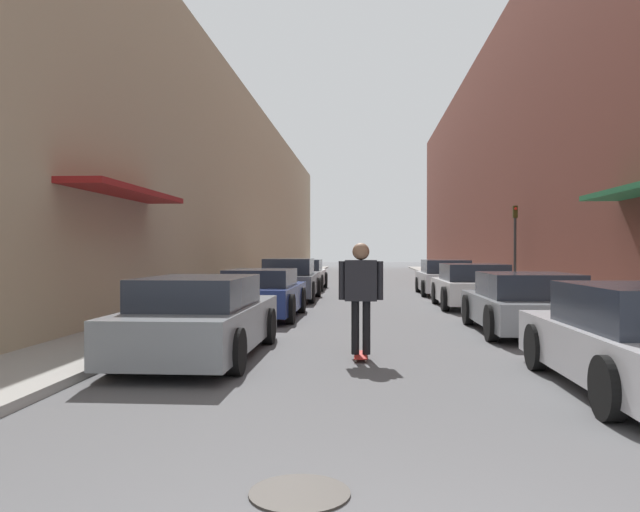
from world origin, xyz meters
name	(u,v)px	position (x,y,z in m)	size (l,w,h in m)	color
ground	(372,291)	(0.00, 23.43, 0.00)	(128.89, 128.89, 0.00)	#515154
curb_strip_left	(278,282)	(-4.79, 29.29, 0.06)	(1.80, 58.59, 0.12)	gray
curb_strip_right	(466,283)	(4.79, 29.29, 0.06)	(1.80, 58.59, 0.12)	gray
building_row_left	(222,195)	(-7.69, 29.29, 4.55)	(4.90, 58.59, 9.09)	tan
building_row_right	(525,163)	(7.69, 29.29, 6.05)	(4.90, 58.59, 12.09)	brown
parked_car_left_0	(201,318)	(-2.83, 7.01, 0.62)	(1.86, 4.56, 1.27)	gray
parked_car_left_1	(262,294)	(-2.83, 12.72, 0.60)	(1.88, 4.08, 1.21)	navy
parked_car_left_2	(290,280)	(-2.83, 18.41, 0.68)	(1.89, 4.47, 1.40)	#515459
parked_car_left_3	(303,275)	(-2.95, 24.02, 0.63)	(1.93, 4.42, 1.30)	silver
parked_car_right_1	(526,304)	(2.96, 10.29, 0.60)	(2.04, 4.21, 1.22)	gray
parked_car_right_2	(473,286)	(2.86, 15.94, 0.63)	(2.07, 3.96, 1.29)	silver
parked_car_right_3	(445,278)	(2.73, 21.37, 0.63)	(1.97, 4.19, 1.32)	#B7B7BC
skateboarder	(361,287)	(-0.34, 7.04, 1.10)	(0.69, 0.78, 1.79)	#B2231E
manhole_cover	(300,493)	(-0.72, 1.67, 0.01)	(0.70, 0.70, 0.02)	#332D28
traffic_light	(515,238)	(5.23, 20.83, 2.12)	(0.16, 0.22, 3.21)	#2D2D2D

